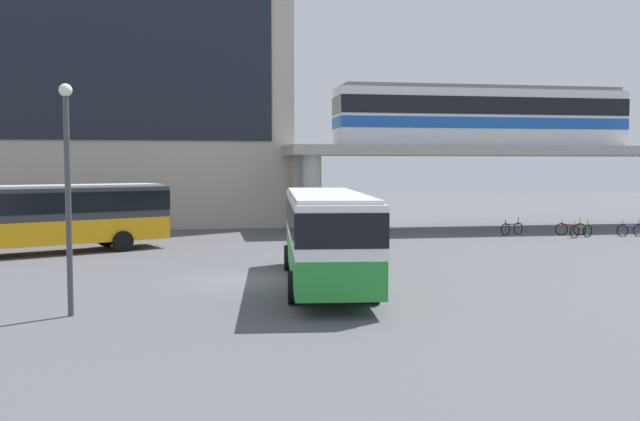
% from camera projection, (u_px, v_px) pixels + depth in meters
% --- Properties ---
extents(ground_plane, '(120.00, 120.00, 0.00)m').
position_uv_depth(ground_plane, '(240.00, 247.00, 34.91)').
color(ground_plane, '#515156').
extents(station_building, '(30.02, 15.25, 21.17)m').
position_uv_depth(station_building, '(75.00, 76.00, 49.91)').
color(station_building, '#B2A899').
rests_on(station_building, ground_plane).
extents(elevated_platform, '(28.99, 6.62, 5.35)m').
position_uv_depth(elevated_platform, '(507.00, 158.00, 45.07)').
color(elevated_platform, '#9E9B93').
rests_on(elevated_platform, ground_plane).
extents(train, '(19.08, 2.96, 3.84)m').
position_uv_depth(train, '(481.00, 116.00, 44.58)').
color(train, silver).
rests_on(train, elevated_platform).
extents(bus_main, '(3.65, 11.24, 3.22)m').
position_uv_depth(bus_main, '(326.00, 228.00, 23.82)').
color(bus_main, '#268C33').
rests_on(bus_main, ground_plane).
extents(bus_secondary, '(11.07, 6.99, 3.22)m').
position_uv_depth(bus_secondary, '(48.00, 211.00, 32.34)').
color(bus_secondary, orange).
rests_on(bus_secondary, ground_plane).
extents(bicycle_green, '(1.72, 0.63, 1.04)m').
position_uv_depth(bicycle_green, '(581.00, 231.00, 39.57)').
color(bicycle_green, black).
rests_on(bicycle_green, ground_plane).
extents(bicycle_red, '(1.74, 0.54, 1.04)m').
position_uv_depth(bicycle_red, '(571.00, 229.00, 40.94)').
color(bicycle_red, black).
rests_on(bicycle_red, ground_plane).
extents(bicycle_black, '(1.69, 0.70, 1.04)m').
position_uv_depth(bicycle_black, '(512.00, 229.00, 41.20)').
color(bicycle_black, black).
rests_on(bicycle_black, ground_plane).
extents(bicycle_blue, '(1.79, 0.08, 1.04)m').
position_uv_depth(bicycle_blue, '(631.00, 230.00, 40.25)').
color(bicycle_blue, black).
rests_on(bicycle_blue, ground_plane).
extents(pedestrian_at_kerb, '(0.47, 0.46, 1.68)m').
position_uv_depth(pedestrian_at_kerb, '(325.00, 236.00, 32.73)').
color(pedestrian_at_kerb, navy).
rests_on(pedestrian_at_kerb, ground_plane).
extents(pedestrian_by_bike_rack, '(0.46, 0.47, 1.79)m').
position_uv_depth(pedestrian_by_bike_rack, '(349.00, 235.00, 32.74)').
color(pedestrian_by_bike_rack, '#33663F').
rests_on(pedestrian_by_bike_rack, ground_plane).
extents(lamp_post, '(0.36, 0.36, 6.39)m').
position_uv_depth(lamp_post, '(68.00, 180.00, 18.87)').
color(lamp_post, '#3F3F44').
rests_on(lamp_post, ground_plane).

